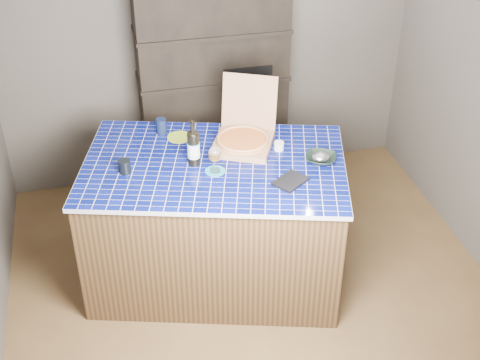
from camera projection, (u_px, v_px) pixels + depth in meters
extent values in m
plane|color=brown|center=(257.00, 297.00, 4.83)|extent=(3.50, 3.50, 0.00)
plane|color=#4D4843|center=(207.00, 42.00, 5.54)|extent=(3.50, 0.00, 3.50)
cube|color=black|center=(213.00, 92.00, 5.56)|extent=(1.20, 0.40, 1.80)
cube|color=black|center=(243.00, 67.00, 5.44)|extent=(0.40, 0.32, 0.12)
cube|color=#4D351E|center=(215.00, 222.00, 4.79)|extent=(1.95, 1.51, 0.94)
cube|color=#050D4B|center=(214.00, 166.00, 4.52)|extent=(2.01, 1.56, 0.03)
cube|color=#986D4E|center=(243.00, 144.00, 4.68)|extent=(0.52, 0.52, 0.04)
cube|color=#986D4E|center=(249.00, 102.00, 4.75)|extent=(0.40, 0.25, 0.39)
cylinder|color=#B2794A|center=(243.00, 141.00, 4.66)|extent=(0.36, 0.36, 0.01)
cylinder|color=maroon|center=(243.00, 139.00, 4.65)|extent=(0.32, 0.32, 0.01)
torus|color=#B2794A|center=(243.00, 139.00, 4.65)|extent=(0.37, 0.37, 0.02)
cylinder|color=black|center=(194.00, 149.00, 4.45)|extent=(0.08, 0.08, 0.23)
ellipsoid|color=black|center=(193.00, 134.00, 4.38)|extent=(0.08, 0.08, 0.04)
cylinder|color=black|center=(193.00, 127.00, 4.35)|extent=(0.03, 0.03, 0.09)
cylinder|color=silver|center=(194.00, 150.00, 4.45)|extent=(0.08, 0.08, 0.10)
cylinder|color=#3EA5D5|center=(194.00, 154.00, 4.47)|extent=(0.09, 0.09, 0.01)
cylinder|color=#3EA5D5|center=(193.00, 143.00, 4.42)|extent=(0.09, 0.09, 0.01)
cylinder|color=teal|center=(215.00, 171.00, 4.42)|extent=(0.14, 0.14, 0.01)
cylinder|color=white|center=(215.00, 170.00, 4.42)|extent=(0.07, 0.07, 0.01)
cylinder|color=white|center=(215.00, 165.00, 4.40)|extent=(0.01, 0.01, 0.08)
ellipsoid|color=white|center=(215.00, 154.00, 4.35)|extent=(0.08, 0.08, 0.11)
cylinder|color=#AC701B|center=(215.00, 155.00, 4.36)|extent=(0.07, 0.07, 0.05)
cylinder|color=white|center=(215.00, 151.00, 4.34)|extent=(0.07, 0.07, 0.02)
cylinder|color=black|center=(125.00, 166.00, 4.39)|extent=(0.08, 0.08, 0.09)
cube|color=black|center=(291.00, 181.00, 4.32)|extent=(0.27, 0.25, 0.02)
imported|color=black|center=(321.00, 159.00, 4.51)|extent=(0.28, 0.28, 0.05)
ellipsoid|color=#B9B8C5|center=(321.00, 157.00, 4.50)|extent=(0.13, 0.10, 0.06)
cylinder|color=silver|center=(279.00, 146.00, 4.64)|extent=(0.07, 0.07, 0.06)
cylinder|color=#0E1733|center=(161.00, 126.00, 4.82)|extent=(0.07, 0.07, 0.12)
cylinder|color=#96B927|center=(179.00, 137.00, 4.80)|extent=(0.18, 0.18, 0.01)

